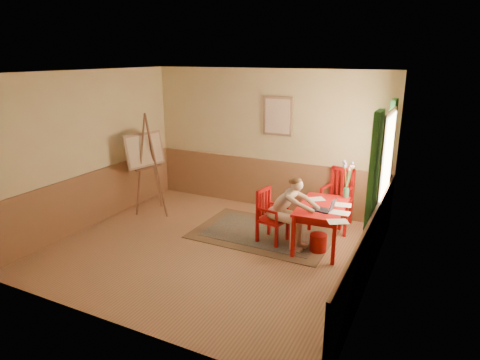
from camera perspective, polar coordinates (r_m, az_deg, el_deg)
The scene contains 14 objects.
room at distance 6.47m, azimuth -4.15°, elevation 2.00°, with size 5.04×4.54×2.84m.
wainscot at distance 7.40m, azimuth -0.89°, elevation -3.34°, with size 5.00×4.50×1.00m.
window at distance 6.74m, azimuth 18.93°, elevation 1.26°, with size 0.12×2.01×2.20m.
wall_portrait at distance 8.21m, azimuth 5.18°, elevation 8.69°, with size 0.60×0.05×0.76m.
rug at distance 7.46m, azimuth 3.21°, elevation -7.26°, with size 2.41×1.62×0.02m.
table at distance 6.87m, azimuth 11.13°, elevation -4.12°, with size 0.80×1.24×0.72m.
chair_left at distance 7.02m, azimuth 4.18°, elevation -4.91°, with size 0.49×0.47×0.92m.
chair_back at distance 7.93m, azimuth 13.22°, elevation -2.24°, with size 0.56×0.57×1.05m.
figure at distance 6.79m, azimuth 6.47°, elevation -3.82°, with size 0.93×0.47×1.21m.
laptop at distance 6.59m, azimuth 11.54°, elevation -3.82°, with size 0.37×0.25×0.21m.
papers at distance 6.71m, azimuth 12.66°, elevation -3.90°, with size 0.93×1.15×0.00m.
vase at distance 7.23m, azimuth 14.40°, elevation -0.12°, with size 0.22×0.32×0.63m.
wastebasket at distance 6.88m, azimuth 10.64°, elevation -8.44°, with size 0.27×0.27×0.29m, color #A6130C.
easel at distance 8.37m, azimuth -12.71°, elevation 3.47°, with size 0.74×0.89×1.99m.
Camera 1 is at (3.19, -5.38, 3.04)m, focal length 31.20 mm.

